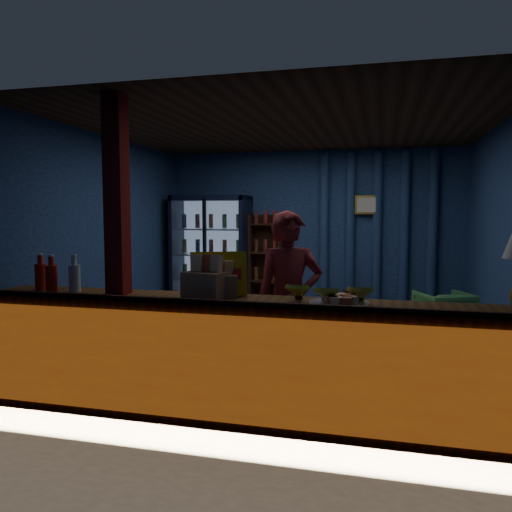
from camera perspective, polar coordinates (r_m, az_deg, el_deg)
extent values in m
plane|color=#515154|center=(5.95, 3.30, -10.94)|extent=(4.60, 4.60, 0.00)
plane|color=navy|center=(7.90, 6.38, 2.53)|extent=(4.60, 0.00, 4.60)
plane|color=navy|center=(3.60, -3.25, -0.30)|extent=(4.60, 0.00, 4.60)
plane|color=navy|center=(6.57, -16.76, 1.87)|extent=(0.00, 4.40, 4.40)
plane|color=navy|center=(5.76, 26.44, 1.16)|extent=(0.00, 4.40, 4.40)
plane|color=#472D19|center=(5.81, 3.43, 14.56)|extent=(4.60, 4.60, 0.00)
cube|color=brown|center=(4.04, -1.89, -11.63)|extent=(4.40, 0.55, 0.95)
cube|color=#E3451A|center=(3.78, -3.15, -12.84)|extent=(4.35, 0.02, 0.81)
cube|color=#3A1C12|center=(3.68, -3.09, -5.38)|extent=(4.40, 0.04, 0.04)
cube|color=maroon|center=(4.30, -15.49, 0.38)|extent=(0.16, 0.16, 2.60)
cube|color=black|center=(8.21, -4.51, 0.19)|extent=(1.20, 0.06, 1.90)
cube|color=black|center=(8.16, -8.91, 0.11)|extent=(0.06, 0.60, 1.90)
cube|color=black|center=(7.78, -1.17, -0.06)|extent=(0.06, 0.60, 1.90)
cube|color=black|center=(7.93, -5.19, 6.60)|extent=(1.20, 0.60, 0.08)
cube|color=black|center=(8.08, -5.08, -6.41)|extent=(1.20, 0.60, 0.08)
cube|color=#99B2D8|center=(8.16, -4.62, 0.16)|extent=(1.08, 0.02, 1.74)
cube|color=white|center=(7.69, -5.83, -0.14)|extent=(1.12, 0.02, 1.78)
cube|color=black|center=(7.67, -5.88, -0.16)|extent=(0.05, 0.05, 1.80)
cube|color=silver|center=(8.06, -5.09, -5.51)|extent=(1.08, 0.48, 0.02)
cylinder|color=#B84A1A|center=(8.19, -8.08, -4.44)|extent=(0.07, 0.07, 0.22)
cylinder|color=#226A1A|center=(8.11, -6.60, -4.52)|extent=(0.07, 0.07, 0.22)
cylinder|color=olive|center=(8.03, -5.10, -4.60)|extent=(0.07, 0.07, 0.22)
cylinder|color=navy|center=(7.96, -3.57, -4.67)|extent=(0.07, 0.07, 0.22)
cylinder|color=maroon|center=(7.90, -2.01, -4.74)|extent=(0.07, 0.07, 0.22)
cube|color=silver|center=(7.99, -5.11, -2.69)|extent=(1.08, 0.48, 0.02)
cylinder|color=#226A1A|center=(8.14, -8.11, -1.66)|extent=(0.07, 0.07, 0.22)
cylinder|color=olive|center=(8.05, -6.63, -1.71)|extent=(0.07, 0.07, 0.22)
cylinder|color=navy|center=(7.98, -5.12, -1.76)|extent=(0.07, 0.07, 0.22)
cylinder|color=maroon|center=(7.91, -3.58, -1.81)|extent=(0.07, 0.07, 0.22)
cylinder|color=#B84A1A|center=(7.84, -2.01, -1.86)|extent=(0.07, 0.07, 0.22)
cube|color=silver|center=(7.95, -5.14, 0.17)|extent=(1.08, 0.48, 0.02)
cylinder|color=olive|center=(8.10, -8.15, 1.15)|extent=(0.07, 0.07, 0.22)
cylinder|color=navy|center=(8.02, -6.66, 1.13)|extent=(0.07, 0.07, 0.22)
cylinder|color=maroon|center=(7.94, -5.14, 1.11)|extent=(0.07, 0.07, 0.22)
cylinder|color=#B84A1A|center=(7.87, -3.60, 1.08)|extent=(0.07, 0.07, 0.22)
cylinder|color=#226A1A|center=(7.80, -2.02, 1.06)|extent=(0.07, 0.07, 0.22)
cube|color=silver|center=(7.93, -5.16, 3.06)|extent=(1.08, 0.48, 0.02)
cylinder|color=navy|center=(8.08, -8.18, 3.98)|extent=(0.07, 0.07, 0.22)
cylinder|color=maroon|center=(8.00, -6.69, 3.99)|extent=(0.07, 0.07, 0.22)
cylinder|color=#B84A1A|center=(7.92, -5.17, 3.99)|extent=(0.07, 0.07, 0.22)
cylinder|color=#226A1A|center=(7.85, -3.61, 4.00)|extent=(0.07, 0.07, 0.22)
cylinder|color=olive|center=(7.79, -2.03, 4.00)|extent=(0.07, 0.07, 0.22)
cube|color=#3A1C12|center=(8.02, 1.33, -0.99)|extent=(0.50, 0.02, 1.60)
cube|color=#3A1C12|center=(7.95, -0.53, -1.04)|extent=(0.03, 0.28, 1.60)
cube|color=#3A1C12|center=(7.84, 2.79, -1.13)|extent=(0.03, 0.28, 1.60)
cube|color=#3A1C12|center=(7.99, 1.11, -6.08)|extent=(0.46, 0.26, 0.02)
cube|color=#3A1C12|center=(7.92, 1.12, -2.88)|extent=(0.46, 0.26, 0.02)
cube|color=#3A1C12|center=(7.87, 1.12, 0.36)|extent=(0.46, 0.26, 0.02)
cube|color=#3A1C12|center=(7.85, 1.13, 3.64)|extent=(0.46, 0.26, 0.02)
cylinder|color=navy|center=(7.82, 7.77, 2.49)|extent=(0.14, 0.14, 2.50)
cylinder|color=navy|center=(7.78, 10.70, 2.44)|extent=(0.14, 0.14, 2.50)
cylinder|color=navy|center=(7.77, 13.64, 2.38)|extent=(0.14, 0.14, 2.50)
cylinder|color=navy|center=(7.78, 16.59, 2.32)|extent=(0.14, 0.14, 2.50)
cylinder|color=navy|center=(7.80, 19.53, 2.25)|extent=(0.14, 0.14, 2.50)
cube|color=gold|center=(7.73, 12.59, 5.73)|extent=(0.36, 0.03, 0.28)
cube|color=silver|center=(7.71, 12.59, 5.73)|extent=(0.30, 0.01, 0.22)
imported|color=maroon|center=(4.51, 3.80, -5.34)|extent=(0.69, 0.56, 1.65)
imported|color=#54A753|center=(7.14, 20.69, -6.15)|extent=(0.83, 0.84, 0.59)
cube|color=#3A1C12|center=(7.30, 10.22, -6.25)|extent=(0.52, 0.39, 0.44)
cylinder|color=#3A1C12|center=(7.25, 10.25, -4.19)|extent=(0.09, 0.09, 0.09)
cube|color=#D5A40B|center=(4.07, -4.27, -2.07)|extent=(0.45, 0.27, 0.36)
cube|color=red|center=(4.05, -4.36, -2.11)|extent=(0.36, 0.19, 0.09)
cylinder|color=red|center=(4.76, -23.38, -2.23)|extent=(0.10, 0.10, 0.23)
cylinder|color=red|center=(4.75, -23.45, -0.28)|extent=(0.05, 0.05, 0.09)
cylinder|color=white|center=(4.74, -23.46, 0.18)|extent=(0.05, 0.05, 0.02)
cylinder|color=red|center=(4.60, -22.32, -2.44)|extent=(0.10, 0.10, 0.23)
cylinder|color=red|center=(4.58, -22.39, -0.42)|extent=(0.05, 0.05, 0.09)
cylinder|color=white|center=(4.58, -22.41, 0.06)|extent=(0.05, 0.05, 0.02)
cylinder|color=silver|center=(4.57, -20.03, -2.42)|extent=(0.10, 0.10, 0.23)
cylinder|color=silver|center=(4.55, -20.09, -0.38)|extent=(0.05, 0.05, 0.09)
cylinder|color=white|center=(4.55, -20.11, 0.10)|extent=(0.05, 0.05, 0.02)
cube|color=#8B5F43|center=(4.03, -5.67, -3.27)|extent=(0.37, 0.32, 0.21)
cube|color=orange|center=(4.05, -6.68, -0.78)|extent=(0.10, 0.07, 0.13)
cube|color=#CE5426|center=(4.01, -5.69, -0.84)|extent=(0.10, 0.07, 0.13)
cube|color=orange|center=(3.97, -4.68, -0.89)|extent=(0.10, 0.07, 0.13)
cube|color=#8B5F43|center=(4.07, -4.17, -3.38)|extent=(0.34, 0.31, 0.18)
cube|color=orange|center=(4.05, -5.16, -1.34)|extent=(0.09, 0.07, 0.11)
cube|color=#CE5426|center=(4.05, -4.18, -1.33)|extent=(0.09, 0.07, 0.11)
cube|color=orange|center=(4.06, -3.20, -1.32)|extent=(0.09, 0.07, 0.11)
cylinder|color=silver|center=(3.74, 9.45, -5.38)|extent=(0.45, 0.45, 0.02)
cube|color=orange|center=(3.73, 10.82, -4.86)|extent=(0.10, 0.07, 0.05)
cube|color=#CE5426|center=(3.79, 10.49, -4.69)|extent=(0.12, 0.12, 0.05)
cube|color=orange|center=(3.82, 9.57, -4.60)|extent=(0.07, 0.10, 0.05)
cube|color=#CE5426|center=(3.80, 8.60, -4.64)|extent=(0.12, 0.12, 0.05)
cube|color=orange|center=(3.75, 8.11, -4.78)|extent=(0.10, 0.07, 0.05)
cube|color=#CE5426|center=(3.68, 8.41, -4.96)|extent=(0.12, 0.12, 0.05)
cube|color=orange|center=(3.65, 9.34, -5.05)|extent=(0.07, 0.10, 0.05)
cube|color=#CE5426|center=(3.67, 10.36, -5.01)|extent=(0.12, 0.12, 0.05)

